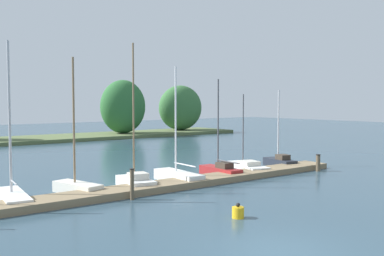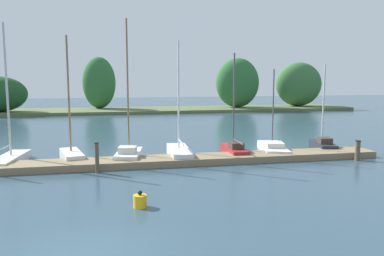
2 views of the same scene
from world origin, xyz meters
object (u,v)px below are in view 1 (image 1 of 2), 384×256
(mooring_piling_1, at_px, (132,184))
(channel_buoy_1, at_px, (238,212))
(sailboat_3, at_px, (12,194))
(sailboat_9, at_px, (279,161))
(sailboat_5, at_px, (135,180))
(sailboat_6, at_px, (177,175))
(sailboat_8, at_px, (244,166))
(sailboat_4, at_px, (76,185))
(sailboat_7, at_px, (219,170))
(mooring_piling_2, at_px, (318,163))

(mooring_piling_1, xyz_separation_m, channel_buoy_1, (1.61, -5.38, -0.51))
(sailboat_3, relative_size, sailboat_9, 1.37)
(sailboat_3, bearing_deg, sailboat_5, -87.94)
(sailboat_6, bearing_deg, sailboat_5, 94.48)
(sailboat_3, height_order, channel_buoy_1, sailboat_3)
(channel_buoy_1, bearing_deg, sailboat_8, 44.22)
(sailboat_4, relative_size, sailboat_5, 0.88)
(sailboat_4, height_order, sailboat_6, sailboat_4)
(sailboat_4, xyz_separation_m, sailboat_8, (11.72, 0.06, -0.13))
(sailboat_6, distance_m, channel_buoy_1, 8.38)
(sailboat_7, bearing_deg, sailboat_9, -83.39)
(sailboat_3, distance_m, mooring_piling_1, 5.43)
(sailboat_5, xyz_separation_m, sailboat_7, (6.03, 0.09, -0.02))
(sailboat_3, bearing_deg, sailboat_8, -82.68)
(sailboat_4, distance_m, mooring_piling_1, 3.34)
(sailboat_5, xyz_separation_m, mooring_piling_2, (12.24, -2.54, 0.15))
(sailboat_3, relative_size, mooring_piling_2, 6.57)
(sailboat_8, xyz_separation_m, mooring_piling_1, (-10.26, -3.04, 0.46))
(sailboat_4, xyz_separation_m, sailboat_9, (14.97, -0.07, -0.02))
(sailboat_9, bearing_deg, sailboat_7, 106.20)
(sailboat_6, bearing_deg, mooring_piling_2, -102.97)
(sailboat_6, relative_size, mooring_piling_2, 5.88)
(mooring_piling_2, bearing_deg, mooring_piling_1, 179.57)
(mooring_piling_1, relative_size, mooring_piling_2, 1.32)
(sailboat_4, height_order, sailboat_5, sailboat_5)
(sailboat_9, height_order, mooring_piling_2, sailboat_9)
(sailboat_4, bearing_deg, mooring_piling_2, -114.82)
(sailboat_5, bearing_deg, channel_buoy_1, -169.55)
(sailboat_5, bearing_deg, mooring_piling_1, 157.03)
(sailboat_3, distance_m, sailboat_6, 8.95)
(sailboat_3, height_order, sailboat_4, sailboat_3)
(sailboat_5, relative_size, mooring_piling_1, 5.18)
(sailboat_8, bearing_deg, sailboat_3, 104.20)
(sailboat_4, distance_m, channel_buoy_1, 8.91)
(mooring_piling_2, bearing_deg, sailboat_7, 157.07)
(sailboat_5, xyz_separation_m, sailboat_8, (8.66, 0.61, -0.13))
(sailboat_6, relative_size, channel_buoy_1, 10.78)
(sailboat_3, bearing_deg, sailboat_9, -83.16)
(mooring_piling_1, bearing_deg, sailboat_9, 12.15)
(sailboat_4, relative_size, sailboat_6, 1.03)
(sailboat_5, bearing_deg, sailboat_3, 95.45)
(sailboat_7, height_order, sailboat_8, sailboat_7)
(sailboat_6, height_order, sailboat_7, sailboat_6)
(sailboat_7, relative_size, mooring_piling_1, 4.02)
(sailboat_6, distance_m, sailboat_9, 9.12)
(sailboat_5, distance_m, channel_buoy_1, 7.81)
(sailboat_4, xyz_separation_m, channel_buoy_1, (3.07, -8.36, -0.18))
(sailboat_5, distance_m, mooring_piling_1, 2.93)
(sailboat_7, height_order, channel_buoy_1, sailboat_7)
(sailboat_5, xyz_separation_m, sailboat_6, (2.80, 0.09, -0.04))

